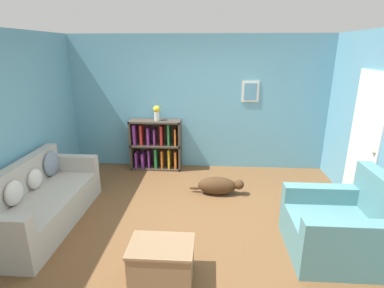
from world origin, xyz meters
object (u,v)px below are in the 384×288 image
Objects in this scene: couch at (39,203)px; dog at (219,186)px; bookshelf at (156,145)px; vase at (157,112)px; coffee_table at (162,260)px; recliner_chair at (342,228)px.

dog is (2.48, 1.04, -0.16)m from couch.
vase reaches higher than bookshelf.
bookshelf is 1.49× the size of coffee_table.
dog is (-1.41, 1.42, -0.19)m from recliner_chair.
bookshelf is at bearing 138.88° from dog.
couch is at bearing -157.14° from dog.
dog is (1.24, -1.09, -0.33)m from bookshelf.
couch reaches higher than dog.
vase is (-1.20, 1.07, 1.01)m from dog.
bookshelf is 3.65m from recliner_chair.
couch is at bearing 174.46° from recliner_chair.
couch is 2.01× the size of bookshelf.
coffee_table reaches higher than dog.
bookshelf is at bearing 59.90° from couch.
dog is at bearing -41.12° from bookshelf.
coffee_table is at bearing -79.54° from vase.
dog is at bearing -41.72° from vase.
recliner_chair is 2.12m from coffee_table.
coffee_table is at bearing -107.88° from dog.
vase is (1.28, 2.11, 0.85)m from couch.
recliner_chair reaches higher than dog.
vase is at bearing 100.46° from coffee_table.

